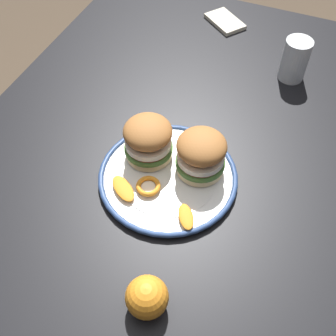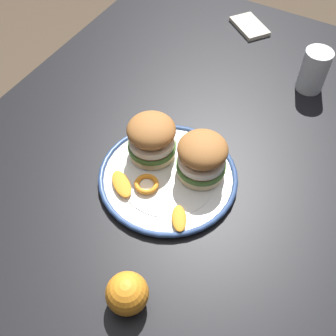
# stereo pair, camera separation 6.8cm
# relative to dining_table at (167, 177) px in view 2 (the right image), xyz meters

# --- Properties ---
(ground_plane) EXTENTS (8.00, 8.00, 0.00)m
(ground_plane) POSITION_rel_dining_table_xyz_m (0.00, 0.00, -0.67)
(ground_plane) COLOR #4C3D2D
(dining_table) EXTENTS (1.40, 0.93, 0.77)m
(dining_table) POSITION_rel_dining_table_xyz_m (0.00, 0.00, 0.00)
(dining_table) COLOR black
(dining_table) RESTS_ON ground
(dinner_plate) EXTENTS (0.31, 0.31, 0.02)m
(dinner_plate) POSITION_rel_dining_table_xyz_m (-0.07, -0.04, 0.11)
(dinner_plate) COLOR white
(dinner_plate) RESTS_ON dining_table
(sandwich_half_left) EXTENTS (0.11, 0.11, 0.10)m
(sandwich_half_left) POSITION_rel_dining_table_xyz_m (-0.03, 0.02, 0.17)
(sandwich_half_left) COLOR beige
(sandwich_half_left) RESTS_ON dinner_plate
(sandwich_half_right) EXTENTS (0.11, 0.11, 0.10)m
(sandwich_half_right) POSITION_rel_dining_table_xyz_m (-0.02, -0.10, 0.17)
(sandwich_half_right) COLOR beige
(sandwich_half_right) RESTS_ON dinner_plate
(orange_peel_curled) EXTENTS (0.06, 0.06, 0.01)m
(orange_peel_curled) POSITION_rel_dining_table_xyz_m (-0.11, -0.02, 0.12)
(orange_peel_curled) COLOR orange
(orange_peel_curled) RESTS_ON dinner_plate
(orange_peel_strip_long) EXTENTS (0.07, 0.06, 0.01)m
(orange_peel_strip_long) POSITION_rel_dining_table_xyz_m (-0.15, -0.12, 0.12)
(orange_peel_strip_long) COLOR orange
(orange_peel_strip_long) RESTS_ON dinner_plate
(orange_peel_strip_short) EXTENTS (0.07, 0.08, 0.01)m
(orange_peel_strip_short) POSITION_rel_dining_table_xyz_m (-0.14, 0.03, 0.12)
(orange_peel_strip_short) COLOR orange
(orange_peel_strip_short) RESTS_ON dinner_plate
(drinking_glass) EXTENTS (0.07, 0.07, 0.11)m
(drinking_glass) POSITION_rel_dining_table_xyz_m (0.38, -0.21, 0.15)
(drinking_glass) COLOR white
(drinking_glass) RESTS_ON dining_table
(whole_orange) EXTENTS (0.08, 0.08, 0.08)m
(whole_orange) POSITION_rel_dining_table_xyz_m (-0.34, -0.11, 0.13)
(whole_orange) COLOR orange
(whole_orange) RESTS_ON dining_table
(folded_napkin) EXTENTS (0.13, 0.14, 0.01)m
(folded_napkin) POSITION_rel_dining_table_xyz_m (0.56, 0.03, 0.10)
(folded_napkin) COLOR beige
(folded_napkin) RESTS_ON dining_table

